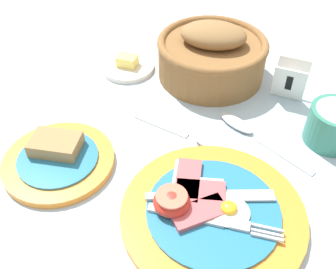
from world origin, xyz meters
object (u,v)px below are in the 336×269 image
at_px(bread_plate, 58,158).
at_px(teaspoon_by_saucer, 199,139).
at_px(teaspoon_near_cup, 249,131).
at_px(sugar_cup, 334,124).
at_px(breakfast_plate, 209,211).
at_px(number_card, 290,81).
at_px(butter_dish, 128,66).
at_px(bread_basket, 212,54).

height_order(bread_plate, teaspoon_by_saucer, bread_plate).
distance_m(bread_plate, teaspoon_near_cup, 0.32).
distance_m(bread_plate, sugar_cup, 0.46).
xyz_separation_m(breakfast_plate, teaspoon_near_cup, (-0.01, 0.19, -0.01)).
bearing_deg(teaspoon_by_saucer, number_card, 66.77).
bearing_deg(number_card, butter_dish, -173.57).
height_order(breakfast_plate, bread_plate, breakfast_plate).
xyz_separation_m(bread_basket, number_card, (0.16, 0.01, -0.01)).
height_order(sugar_cup, number_card, number_card).
bearing_deg(number_card, breakfast_plate, -98.51).
bearing_deg(bread_basket, bread_plate, -107.19).
relative_size(breakfast_plate, teaspoon_by_saucer, 1.36).
height_order(number_card, teaspoon_by_saucer, number_card).
bearing_deg(teaspoon_near_cup, breakfast_plate, 111.92).
relative_size(bread_plate, number_card, 2.42).
height_order(butter_dish, teaspoon_near_cup, butter_dish).
bearing_deg(breakfast_plate, teaspoon_by_saucer, 121.15).
height_order(sugar_cup, bread_basket, bread_basket).
relative_size(breakfast_plate, bread_basket, 1.20).
height_order(bread_plate, bread_basket, bread_basket).
relative_size(breakfast_plate, number_card, 3.57).
distance_m(butter_dish, number_card, 0.33).
distance_m(breakfast_plate, sugar_cup, 0.27).
height_order(bread_basket, teaspoon_near_cup, bread_basket).
relative_size(bread_basket, teaspoon_by_saucer, 1.13).
bearing_deg(bread_plate, bread_basket, 72.81).
height_order(bread_basket, number_card, bread_basket).
distance_m(breakfast_plate, teaspoon_near_cup, 0.19).
bearing_deg(butter_dish, number_card, 12.63).
bearing_deg(butter_dish, teaspoon_by_saucer, -28.46).
bearing_deg(teaspoon_near_cup, number_card, -82.62).
xyz_separation_m(butter_dish, teaspoon_by_saucer, (0.23, -0.12, -0.00)).
bearing_deg(butter_dish, breakfast_plate, -39.52).
distance_m(bread_basket, teaspoon_near_cup, 0.19).
distance_m(butter_dish, teaspoon_by_saucer, 0.26).
relative_size(sugar_cup, number_card, 1.20).
relative_size(butter_dish, teaspoon_by_saucer, 0.57).
xyz_separation_m(breakfast_plate, number_card, (0.01, 0.33, 0.03)).
distance_m(bread_basket, butter_dish, 0.18).
bearing_deg(breakfast_plate, butter_dish, 140.48).
bearing_deg(butter_dish, teaspoon_near_cup, -12.13).
bearing_deg(bread_plate, breakfast_plate, 5.95).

